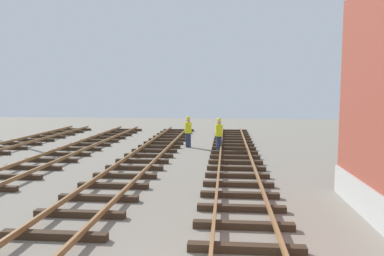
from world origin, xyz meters
TOP-DOWN VIEW (x-y plane):
  - track_worker_foreground at (-0.32, 15.86)m, footprint 0.40×0.40m
  - track_worker_distant at (-2.17, 17.18)m, footprint 0.40×0.40m

SIDE VIEW (x-z plane):
  - track_worker_foreground at x=-0.32m, z-range -0.01..1.86m
  - track_worker_distant at x=-2.17m, z-range -0.01..1.86m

